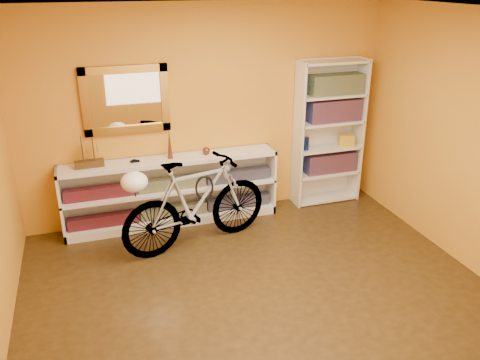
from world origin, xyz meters
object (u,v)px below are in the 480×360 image
object	(u,v)px
bicycle	(196,203)
console_unit	(172,191)
bookcase	(329,133)
helmet	(134,182)

from	to	relation	value
bicycle	console_unit	bearing A→B (deg)	0.83
bookcase	bicycle	world-z (taller)	bookcase
console_unit	bicycle	bearing A→B (deg)	-75.79
console_unit	helmet	bearing A→B (deg)	-122.96
bookcase	helmet	size ratio (longest dim) A/B	6.85
bicycle	bookcase	bearing A→B (deg)	-84.82
console_unit	bookcase	bearing A→B (deg)	0.68
bookcase	helmet	bearing A→B (deg)	-162.74
bookcase	helmet	xyz separation A→B (m)	(-2.61, -0.81, -0.02)
console_unit	bicycle	world-z (taller)	bicycle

